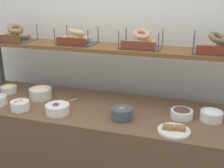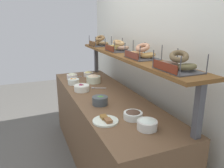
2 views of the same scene
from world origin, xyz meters
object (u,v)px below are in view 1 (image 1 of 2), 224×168
at_px(bowl_chocolate_spread, 182,113).
at_px(bowl_cream_cheese, 211,115).
at_px(bowl_egg_salad, 9,89).
at_px(bowl_fruit_salad, 20,105).
at_px(serving_spoon_by_edge, 66,103).
at_px(bagel_basket_poppy, 216,46).
at_px(bowl_potato_salad, 41,92).
at_px(bagel_basket_sesame, 141,42).
at_px(bagel_basket_everything, 16,35).
at_px(serving_plate_white, 174,130).
at_px(bowl_veggie_mix, 122,113).
at_px(bowl_beet_salad, 57,109).
at_px(bagel_basket_plain, 77,38).

bearing_deg(bowl_chocolate_spread, bowl_cream_cheese, 3.94).
relative_size(bowl_egg_salad, bowl_fruit_salad, 0.97).
xyz_separation_m(serving_spoon_by_edge, bagel_basket_poppy, (1.10, 0.28, 0.47)).
relative_size(bowl_egg_salad, serving_spoon_by_edge, 0.84).
distance_m(bowl_potato_salad, bagel_basket_sesame, 0.93).
bearing_deg(bagel_basket_poppy, bagel_basket_everything, -179.49).
distance_m(bowl_cream_cheese, serving_plate_white, 0.34).
distance_m(bowl_chocolate_spread, bowl_veggie_mix, 0.43).
relative_size(bowl_chocolate_spread, bowl_beet_salad, 0.90).
bearing_deg(bowl_egg_salad, bowl_beet_salad, -23.09).
distance_m(serving_plate_white, bagel_basket_sesame, 0.77).
distance_m(bowl_beet_salad, bagel_basket_sesame, 0.83).
bearing_deg(bowl_chocolate_spread, bowl_egg_salad, 177.62).
bearing_deg(serving_spoon_by_edge, bowl_egg_salad, 172.09).
bearing_deg(bowl_fruit_salad, bagel_basket_everything, 123.81).
bearing_deg(serving_plate_white, bowl_fruit_salad, 179.80).
bearing_deg(bowl_fruit_salad, serving_plate_white, -0.20).
xyz_separation_m(serving_spoon_by_edge, bagel_basket_everything, (-0.59, 0.26, 0.47)).
xyz_separation_m(bowl_fruit_salad, serving_spoon_by_edge, (0.28, 0.21, -0.03)).
bearing_deg(bowl_chocolate_spread, bowl_potato_salad, 178.53).
xyz_separation_m(bowl_cream_cheese, bowl_beet_salad, (-1.08, -0.22, -0.01)).
xyz_separation_m(bowl_cream_cheese, bowl_potato_salad, (-1.36, 0.02, 0.01)).
bearing_deg(bowl_potato_salad, bagel_basket_plain, 45.45).
xyz_separation_m(bowl_cream_cheese, bagel_basket_poppy, (-0.01, 0.24, 0.44)).
bearing_deg(serving_plate_white, bagel_basket_plain, 150.35).
xyz_separation_m(bowl_chocolate_spread, bagel_basket_sesame, (-0.37, 0.28, 0.44)).
bearing_deg(serving_spoon_by_edge, serving_plate_white, -13.63).
bearing_deg(bowl_veggie_mix, bowl_potato_salad, 166.79).
relative_size(bowl_veggie_mix, bowl_fruit_salad, 1.07).
relative_size(bowl_beet_salad, bagel_basket_sesame, 0.56).
bearing_deg(bowl_chocolate_spread, bagel_basket_everything, 170.81).
bearing_deg(bowl_beet_salad, bagel_basket_poppy, 23.18).
distance_m(bowl_fruit_salad, bagel_basket_plain, 0.72).
distance_m(bowl_veggie_mix, serving_spoon_by_edge, 0.52).
xyz_separation_m(bowl_potato_salad, bagel_basket_plain, (0.24, 0.24, 0.43)).
xyz_separation_m(bowl_cream_cheese, bagel_basket_plain, (-1.12, 0.26, 0.44)).
bearing_deg(bowl_potato_salad, bowl_beet_salad, -39.67).
distance_m(bowl_fruit_salad, serving_spoon_by_edge, 0.35).
xyz_separation_m(bagel_basket_sesame, bagel_basket_poppy, (0.56, -0.02, 0.00)).
xyz_separation_m(bowl_fruit_salad, bagel_basket_sesame, (0.81, 0.51, 0.44)).
relative_size(serving_plate_white, bagel_basket_poppy, 0.63).
bearing_deg(bowl_veggie_mix, bowl_egg_salad, 169.15).
bearing_deg(bagel_basket_sesame, bowl_chocolate_spread, -37.06).
bearing_deg(bowl_potato_salad, bowl_fruit_salad, -95.00).
bearing_deg(bowl_beet_salad, bagel_basket_plain, 94.74).
relative_size(bowl_egg_salad, bagel_basket_plain, 0.45).
bearing_deg(bowl_fruit_salad, bowl_cream_cheese, 9.92).
height_order(bowl_fruit_salad, serving_plate_white, bowl_fruit_salad).
bearing_deg(bowl_chocolate_spread, bagel_basket_plain, 163.42).
bearing_deg(bowl_egg_salad, bowl_potato_salad, -5.48).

